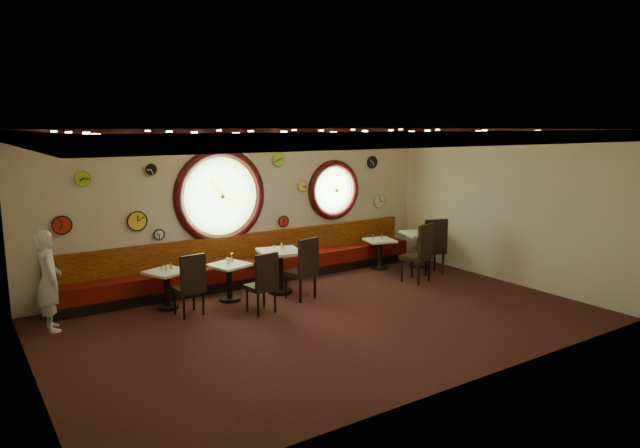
{
  "coord_description": "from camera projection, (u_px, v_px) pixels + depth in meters",
  "views": [
    {
      "loc": [
        -5.27,
        -7.68,
        3.27
      ],
      "look_at": [
        0.37,
        0.8,
        1.5
      ],
      "focal_mm": 32.0,
      "sensor_mm": 36.0,
      "label": 1
    }
  ],
  "objects": [
    {
      "name": "floor",
      "position": [
        328.0,
        319.0,
        9.73
      ],
      "size": [
        9.0,
        6.0,
        0.0
      ],
      "primitive_type": "cube",
      "color": "black",
      "rests_on": "ground"
    },
    {
      "name": "ceiling",
      "position": [
        328.0,
        129.0,
        9.18
      ],
      "size": [
        9.0,
        6.0,
        0.02
      ],
      "primitive_type": "cube",
      "color": "gold",
      "rests_on": "wall_back"
    },
    {
      "name": "wall_back",
      "position": [
        247.0,
        206.0,
        11.92
      ],
      "size": [
        9.0,
        0.02,
        3.2
      ],
      "primitive_type": "cube",
      "color": "beige",
      "rests_on": "floor"
    },
    {
      "name": "wall_front",
      "position": [
        466.0,
        263.0,
        6.99
      ],
      "size": [
        9.0,
        0.02,
        3.2
      ],
      "primitive_type": "cube",
      "color": "beige",
      "rests_on": "floor"
    },
    {
      "name": "wall_left",
      "position": [
        26.0,
        263.0,
        7.0
      ],
      "size": [
        0.02,
        6.0,
        3.2
      ],
      "primitive_type": "cube",
      "color": "beige",
      "rests_on": "floor"
    },
    {
      "name": "wall_right",
      "position": [
        505.0,
        206.0,
        11.91
      ],
      "size": [
        0.02,
        6.0,
        3.2
      ],
      "primitive_type": "cube",
      "color": "beige",
      "rests_on": "floor"
    },
    {
      "name": "molding_back",
      "position": [
        246.0,
        133.0,
        11.62
      ],
      "size": [
        9.0,
        0.1,
        0.18
      ],
      "primitive_type": "cube",
      "color": "black",
      "rests_on": "wall_back"
    },
    {
      "name": "molding_front",
      "position": [
        468.0,
        139.0,
        6.78
      ],
      "size": [
        9.0,
        0.1,
        0.18
      ],
      "primitive_type": "cube",
      "color": "black",
      "rests_on": "wall_back"
    },
    {
      "name": "molding_left",
      "position": [
        20.0,
        139.0,
        6.77
      ],
      "size": [
        0.1,
        6.0,
        0.18
      ],
      "primitive_type": "cube",
      "color": "black",
      "rests_on": "wall_back"
    },
    {
      "name": "molding_right",
      "position": [
        508.0,
        133.0,
        11.62
      ],
      "size": [
        0.1,
        6.0,
        0.18
      ],
      "primitive_type": "cube",
      "color": "black",
      "rests_on": "wall_back"
    },
    {
      "name": "banquette_base",
      "position": [
        255.0,
        278.0,
        11.94
      ],
      "size": [
        8.0,
        0.55,
        0.2
      ],
      "primitive_type": "cube",
      "color": "black",
      "rests_on": "floor"
    },
    {
      "name": "banquette_seat",
      "position": [
        254.0,
        267.0,
        11.9
      ],
      "size": [
        8.0,
        0.55,
        0.3
      ],
      "primitive_type": "cube",
      "color": "#560E07",
      "rests_on": "banquette_base"
    },
    {
      "name": "banquette_back",
      "position": [
        249.0,
        246.0,
        12.01
      ],
      "size": [
        8.0,
        0.1,
        0.55
      ],
      "primitive_type": "cube",
      "color": "#601107",
      "rests_on": "wall_back"
    },
    {
      "name": "porthole_left_glass",
      "position": [
        220.0,
        196.0,
        11.54
      ],
      "size": [
        1.66,
        0.02,
        1.66
      ],
      "primitive_type": "cylinder",
      "rotation": [
        1.57,
        0.0,
        0.0
      ],
      "color": "#83BE72",
      "rests_on": "wall_back"
    },
    {
      "name": "porthole_left_frame",
      "position": [
        220.0,
        196.0,
        11.53
      ],
      "size": [
        1.98,
        0.18,
        1.98
      ],
      "primitive_type": "torus",
      "rotation": [
        1.57,
        0.0,
        0.0
      ],
      "color": "black",
      "rests_on": "wall_back"
    },
    {
      "name": "porthole_left_ring",
      "position": [
        221.0,
        196.0,
        11.5
      ],
      "size": [
        1.61,
        0.03,
        1.61
      ],
      "primitive_type": "torus",
      "rotation": [
        1.57,
        0.0,
        0.0
      ],
      "color": "gold",
      "rests_on": "wall_back"
    },
    {
      "name": "porthole_right_glass",
      "position": [
        333.0,
        190.0,
        13.08
      ],
      "size": [
        1.1,
        0.02,
        1.1
      ],
      "primitive_type": "cylinder",
      "rotation": [
        1.57,
        0.0,
        0.0
      ],
      "color": "#83BE72",
      "rests_on": "wall_back"
    },
    {
      "name": "porthole_right_frame",
      "position": [
        334.0,
        190.0,
        13.07
      ],
      "size": [
        1.38,
        0.18,
        1.38
      ],
      "primitive_type": "torus",
      "rotation": [
        1.57,
        0.0,
        0.0
      ],
      "color": "black",
      "rests_on": "wall_back"
    },
    {
      "name": "porthole_right_ring",
      "position": [
        334.0,
        190.0,
        13.04
      ],
      "size": [
        1.09,
        0.03,
        1.09
      ],
      "primitive_type": "torus",
      "rotation": [
        1.57,
        0.0,
        0.0
      ],
      "color": "gold",
      "rests_on": "wall_back"
    },
    {
      "name": "wall_clock_0",
      "position": [
        279.0,
        159.0,
        12.13
      ],
      "size": [
        0.3,
        0.03,
        0.3
      ],
      "primitive_type": "cylinder",
      "rotation": [
        1.57,
        0.0,
        0.0
      ],
      "color": "#91DF45",
      "rests_on": "wall_back"
    },
    {
      "name": "wall_clock_1",
      "position": [
        372.0,
        162.0,
        13.55
      ],
      "size": [
        0.28,
        0.03,
        0.28
      ],
      "primitive_type": "cylinder",
      "rotation": [
        1.57,
        0.0,
        0.0
      ],
      "color": "black",
      "rests_on": "wall_back"
    },
    {
      "name": "wall_clock_2",
      "position": [
        283.0,
        221.0,
        12.42
      ],
      "size": [
        0.24,
        0.03,
        0.24
      ],
      "primitive_type": "cylinder",
      "rotation": [
        1.57,
        0.0,
        0.0
      ],
      "color": "red",
      "rests_on": "wall_back"
    },
    {
      "name": "wall_clock_3",
      "position": [
        303.0,
        186.0,
        12.56
      ],
      "size": [
        0.22,
        0.03,
        0.22
      ],
      "primitive_type": "cylinder",
      "rotation": [
        1.57,
        0.0,
        0.0
      ],
      "color": "#E0E74D",
      "rests_on": "wall_back"
    },
    {
      "name": "wall_clock_4",
      "position": [
        150.0,
        170.0,
        10.65
      ],
      "size": [
        0.24,
        0.03,
        0.24
      ],
      "primitive_type": "cylinder",
      "rotation": [
        1.57,
        0.0,
        0.0
      ],
      "color": "black",
      "rests_on": "wall_back"
    },
    {
      "name": "wall_clock_5",
      "position": [
        159.0,
        235.0,
        10.91
      ],
      "size": [
        0.2,
        0.03,
        0.2
      ],
      "primitive_type": "cylinder",
      "rotation": [
        1.57,
        0.0,
        0.0
      ],
      "color": "silver",
      "rests_on": "wall_back"
    },
    {
      "name": "wall_clock_6",
      "position": [
        137.0,
        221.0,
        10.64
      ],
      "size": [
        0.36,
        0.03,
        0.36
      ],
      "primitive_type": "cylinder",
      "rotation": [
        1.57,
        0.0,
        0.0
      ],
      "color": "yellow",
      "rests_on": "wall_back"
    },
    {
      "name": "wall_clock_7",
      "position": [
        62.0,
        225.0,
        9.93
      ],
      "size": [
        0.32,
        0.03,
        0.32
      ],
      "primitive_type": "cylinder",
      "rotation": [
        1.57,
        0.0,
        0.0
      ],
      "color": "red",
      "rests_on": "wall_back"
    },
    {
      "name": "wall_clock_8",
      "position": [
        380.0,
        201.0,
        13.85
      ],
      "size": [
        0.34,
        0.03,
        0.34
      ],
      "primitive_type": "cylinder",
      "rotation": [
        1.57,
        0.0,
        0.0
      ],
      "color": "silver",
      "rests_on": "wall_back"
    },
    {
      "name": "wall_clock_9",
      "position": [
        83.0,
        178.0,
        10.01
      ],
      "size": [
        0.26,
        0.03,
        0.26
      ],
      "primitive_type": "cylinder",
      "rotation": [
        1.57,
        0.0,
        0.0
      ],
      "color": "#94D22A",
      "rests_on": "wall_back"
    },
    {
      "name": "table_a",
      "position": [
        167.0,
        285.0,
        10.24
      ],
      "size": [
        0.84,
        0.84,
        0.7
      ],
      "color": "black",
      "rests_on": "floor"
    },
    {
      "name": "table_b",
      "position": [
        229.0,
        277.0,
        10.7
      ],
      "size": [
        0.8,
        0.8,
        0.71
      ],
      "color": "black",
      "rests_on": "floor"
    },
    {
      "name": "table_c",
      "position": [
        280.0,
        266.0,
        11.19
      ],
      "size": [
        0.93,
        0.93,
        0.85
      ],
      "color": "black",
      "rests_on": "floor"
    },
    {
      "name": "table_d",
      "position": [
        380.0,
        250.0,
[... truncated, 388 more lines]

